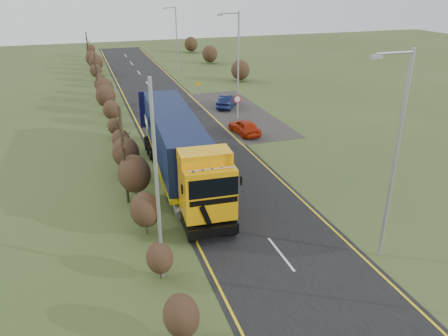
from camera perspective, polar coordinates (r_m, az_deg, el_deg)
name	(u,v)px	position (r m, az deg, el deg)	size (l,w,h in m)	color
ground	(251,216)	(25.37, 3.53, -6.29)	(160.00, 160.00, 0.00)	#384A20
road	(203,155)	(33.92, -2.73, 1.72)	(8.00, 120.00, 0.02)	black
layby	(238,113)	(44.82, 1.78, 7.21)	(6.00, 18.00, 0.02)	#2B2926
lane_markings	(204,156)	(33.63, -2.59, 1.56)	(7.52, 116.00, 0.01)	gold
hedgerow	(127,154)	(30.39, -12.62, 1.76)	(2.24, 102.04, 6.05)	#322116
lorry	(179,146)	(28.66, -5.96, 2.91)	(3.51, 16.36, 4.52)	black
car_red_hatchback	(244,127)	(38.38, 2.67, 5.39)	(1.56, 3.89, 1.32)	#AA2108
car_blue_sedan	(227,101)	(46.66, 0.41, 8.71)	(1.41, 4.04, 1.33)	black
streetlight_near	(394,151)	(20.81, 21.32, 2.10)	(2.12, 0.20, 10.03)	#94979A
streetlight_mid	(237,62)	(41.56, 1.68, 13.70)	(2.11, 0.20, 9.94)	#94979A
streetlight_far	(176,36)	(66.19, -6.30, 16.75)	(1.91, 0.18, 8.98)	#94979A
left_pole	(157,186)	(18.49, -8.75, -2.39)	(0.16, 0.16, 9.20)	#94979A
speed_sign	(237,103)	(41.18, 1.76, 8.44)	(0.73, 0.10, 2.65)	#94979A
warning_board	(199,87)	(51.32, -3.34, 10.53)	(0.69, 0.11, 1.82)	#94979A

